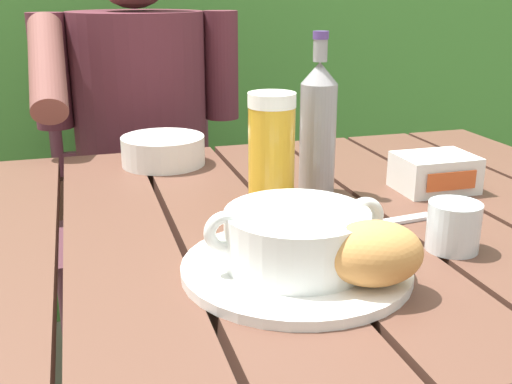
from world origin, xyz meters
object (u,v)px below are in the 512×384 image
beer_glass (271,152)px  butter_tub (435,173)px  chair_near_diner (141,218)px  person_eating (143,143)px  serving_plate (296,268)px  water_glass_small (454,226)px  beer_bottle (318,127)px  table_knife (372,224)px  soup_bowl (297,236)px  bread_roll (373,253)px  diner_bowl (163,150)px

beer_glass → butter_tub: (0.29, 0.01, -0.06)m
chair_near_diner → person_eating: size_ratio=0.74×
serving_plate → water_glass_small: 0.22m
person_eating → beer_glass: (0.12, -0.64, 0.13)m
person_eating → beer_bottle: (0.22, -0.59, 0.15)m
beer_bottle → table_knife: (0.02, -0.17, -0.11)m
soup_bowl → water_glass_small: (0.21, 0.01, -0.01)m
beer_bottle → table_knife: beer_bottle is taller
serving_plate → table_knife: 0.19m
serving_plate → table_knife: (0.15, 0.11, -0.00)m
chair_near_diner → table_knife: 1.03m
person_eating → soup_bowl: 0.87m
serving_plate → soup_bowl: size_ratio=1.24×
serving_plate → beer_bottle: size_ratio=1.05×
bread_roll → beer_bottle: beer_bottle is taller
chair_near_diner → water_glass_small: 1.14m
serving_plate → beer_glass: 0.24m
person_eating → serving_plate: person_eating is taller
beer_glass → diner_bowl: (-0.12, 0.29, -0.06)m
person_eating → beer_glass: person_eating is taller
beer_glass → beer_bottle: size_ratio=0.68×
chair_near_diner → beer_glass: size_ratio=5.27×
chair_near_diner → beer_glass: (0.12, -0.84, 0.39)m
beer_glass → butter_tub: bearing=2.2°
water_glass_small → table_knife: bearing=121.9°
person_eating → table_knife: size_ratio=7.59×
chair_near_diner → soup_bowl: bearing=-85.6°
chair_near_diner → beer_glass: bearing=-81.8°
table_knife → diner_bowl: size_ratio=1.06×
person_eating → butter_tub: person_eating is taller
person_eating → diner_bowl: size_ratio=8.01×
person_eating → table_knife: bearing=-72.6°
bread_roll → beer_glass: (-0.02, 0.29, 0.04)m
beer_glass → beer_bottle: 0.11m
butter_tub → diner_bowl: (-0.41, 0.28, -0.00)m
bread_roll → butter_tub: bearing=49.2°
soup_bowl → butter_tub: (0.32, 0.23, -0.02)m
beer_glass → diner_bowl: size_ratio=1.13×
chair_near_diner → beer_glass: beer_glass is taller
beer_glass → bread_roll: bearing=-85.8°
chair_near_diner → water_glass_small: chair_near_diner is taller
water_glass_small → diner_bowl: 0.59m
soup_bowl → table_knife: (0.15, 0.11, -0.04)m
bread_roll → beer_glass: beer_glass is taller
bread_roll → water_glass_small: bearing=27.8°
chair_near_diner → soup_bowl: 1.12m
bread_roll → water_glass_small: bread_roll is taller
bread_roll → diner_bowl: size_ratio=0.79×
butter_tub → beer_glass: bearing=-177.8°
soup_bowl → bread_roll: (0.06, -0.07, 0.00)m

